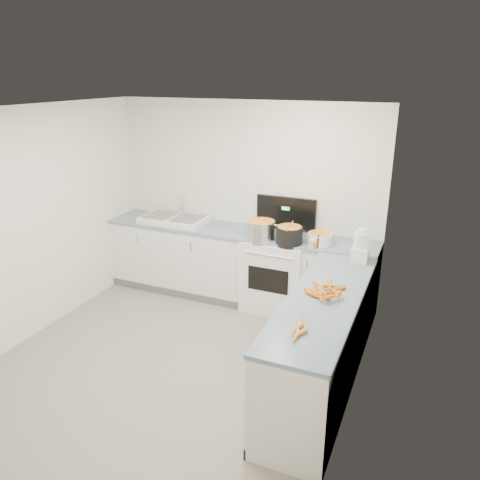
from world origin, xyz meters
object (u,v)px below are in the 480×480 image
at_px(food_processor, 361,247).
at_px(black_pot, 289,236).
at_px(steel_pot, 262,231).
at_px(extract_bottle, 318,242).
at_px(spice_jar, 312,245).
at_px(stove, 277,272).
at_px(mixing_bowl, 320,239).
at_px(sink, 175,219).

bearing_deg(food_processor, black_pot, 164.89).
xyz_separation_m(steel_pot, extract_bottle, (0.69, -0.02, -0.04)).
height_order(spice_jar, food_processor, food_processor).
height_order(stove, black_pot, stove).
bearing_deg(spice_jar, extract_bottle, 47.46).
bearing_deg(spice_jar, food_processor, -16.12).
bearing_deg(spice_jar, mixing_bowl, 76.23).
xyz_separation_m(sink, spice_jar, (1.93, -0.26, 0.01)).
bearing_deg(sink, steel_pot, -7.97).
distance_m(stove, steel_pot, 0.61).
bearing_deg(food_processor, mixing_bowl, 146.64).
relative_size(steel_pot, mixing_bowl, 1.18).
bearing_deg(steel_pot, extract_bottle, -1.59).
distance_m(black_pot, food_processor, 0.88).
bearing_deg(black_pot, extract_bottle, -1.51).
distance_m(steel_pot, spice_jar, 0.64).
height_order(sink, mixing_bowl, sink).
bearing_deg(mixing_bowl, spice_jar, -103.77).
relative_size(stove, sink, 1.58).
xyz_separation_m(steel_pot, black_pot, (0.35, -0.01, -0.01)).
xyz_separation_m(spice_jar, food_processor, (0.56, -0.16, 0.11)).
height_order(stove, mixing_bowl, stove).
xyz_separation_m(sink, black_pot, (1.64, -0.19, 0.05)).
relative_size(stove, black_pot, 4.45).
bearing_deg(extract_bottle, mixing_bowl, 94.97).
relative_size(black_pot, extract_bottle, 2.50).
distance_m(sink, spice_jar, 1.95).
relative_size(sink, spice_jar, 9.66).
height_order(sink, black_pot, sink).
xyz_separation_m(steel_pot, spice_jar, (0.63, -0.08, -0.06)).
xyz_separation_m(sink, extract_bottle, (1.99, -0.20, 0.02)).
height_order(steel_pot, food_processor, food_processor).
bearing_deg(black_pot, spice_jar, -13.14).
relative_size(steel_pot, food_processor, 0.93).
xyz_separation_m(steel_pot, food_processor, (1.19, -0.24, 0.05)).
height_order(extract_bottle, food_processor, food_processor).
height_order(extract_bottle, spice_jar, extract_bottle).
xyz_separation_m(sink, food_processor, (2.49, -0.42, 0.11)).
distance_m(mixing_bowl, spice_jar, 0.18).
distance_m(steel_pot, extract_bottle, 0.69).
height_order(sink, extract_bottle, sink).
bearing_deg(mixing_bowl, sink, 177.60).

